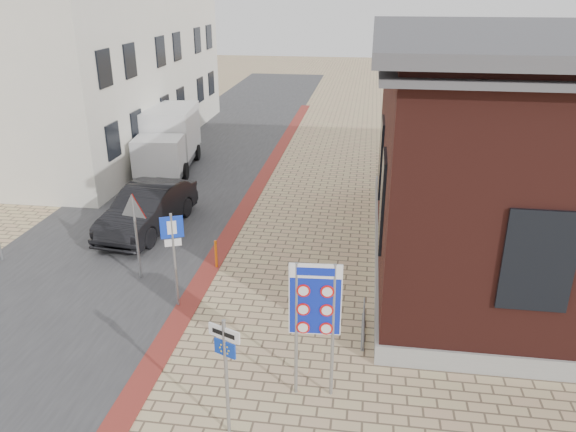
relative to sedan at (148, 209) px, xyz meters
The scene contains 14 objects.
ground 8.90m from the sedan, 56.84° to the right, with size 120.00×120.00×0.00m, color tan.
road_strip 7.64m from the sedan, 94.91° to the left, with size 7.00×60.00×0.02m, color #38383A.
curb_strip 3.92m from the sedan, 42.11° to the left, with size 0.60×40.00×0.02m, color maroon.
townhouse_near 8.38m from the sedan, 143.32° to the left, with size 7.40×6.40×8.30m.
townhouse_mid 12.80m from the sedan, 120.16° to the left, with size 7.40×6.40×9.10m.
townhouse_far 18.00m from the sedan, 110.34° to the left, with size 7.40×6.40×8.30m.
bike_rack 9.15m from the sedan, 34.86° to the right, with size 0.08×1.80×0.60m.
sedan is the anchor object (origin of this frame).
box_truck 7.21m from the sedan, 103.45° to the left, with size 2.69×5.38×2.70m.
border_sign 10.12m from the sedan, 49.44° to the right, with size 1.03×0.12×3.02m.
essen_sign 10.28m from the sedan, 60.55° to the right, with size 0.63×0.30×2.47m.
parking_sign 5.46m from the sedan, 60.91° to the right, with size 0.55×0.26×2.64m.
yield_sign 3.75m from the sedan, 72.84° to the right, with size 0.90×0.25×2.56m.
bollard 3.91m from the sedan, 38.48° to the right, with size 0.08×0.08×0.89m, color orange.
Camera 1 is at (2.51, -9.60, 7.87)m, focal length 35.00 mm.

